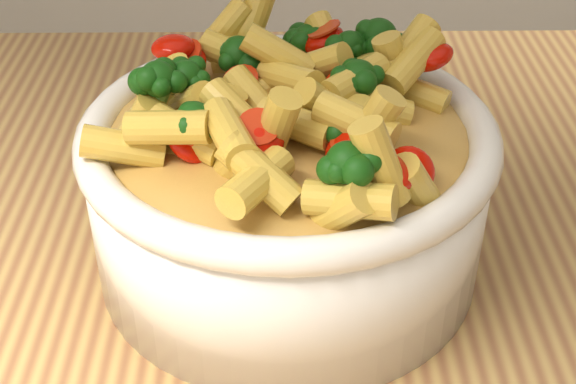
{
  "coord_description": "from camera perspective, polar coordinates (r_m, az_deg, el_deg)",
  "views": [
    {
      "loc": [
        -0.08,
        -0.36,
        1.24
      ],
      "look_at": [
        -0.08,
        0.04,
        0.95
      ],
      "focal_mm": 50.0,
      "sensor_mm": 36.0,
      "label": 1
    }
  ],
  "objects": [
    {
      "name": "serving_bowl",
      "position": [
        0.49,
        -0.0,
        0.13
      ],
      "size": [
        0.25,
        0.25,
        0.11
      ],
      "color": "white",
      "rests_on": "table"
    },
    {
      "name": "pasta_salad",
      "position": [
        0.46,
        -0.0,
        6.91
      ],
      "size": [
        0.2,
        0.2,
        0.04
      ],
      "color": "#E2CA47",
      "rests_on": "serving_bowl"
    }
  ]
}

